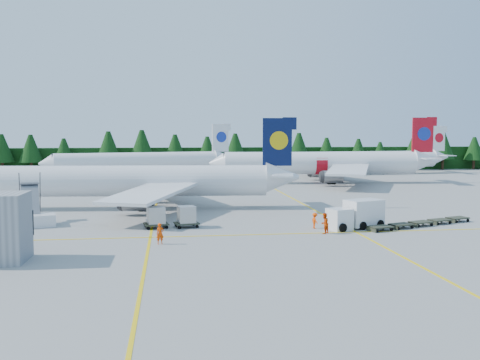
{
  "coord_description": "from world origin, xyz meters",
  "views": [
    {
      "loc": [
        -12.13,
        -55.94,
        9.73
      ],
      "look_at": [
        -2.86,
        14.15,
        3.5
      ],
      "focal_mm": 40.0,
      "sensor_mm": 36.0,
      "label": 1
    }
  ],
  "objects": [
    {
      "name": "airliner_far_right",
      "position": [
        34.1,
        65.01,
        3.57
      ],
      "size": [
        39.07,
        8.41,
        11.39
      ],
      "rotation": [
        0.0,
        0.0,
        0.13
      ],
      "color": "silver",
      "rests_on": "ground"
    },
    {
      "name": "uld_pair",
      "position": [
        -12.01,
        -1.14,
        1.25
      ],
      "size": [
        5.83,
        2.35,
        1.85
      ],
      "rotation": [
        0.0,
        0.0,
        0.2
      ],
      "color": "#353829",
      "rests_on": "ground"
    },
    {
      "name": "ground",
      "position": [
        0.0,
        0.0,
        0.0
      ],
      "size": [
        320.0,
        320.0,
        0.0
      ],
      "primitive_type": "plane",
      "color": "gray",
      "rests_on": "ground"
    },
    {
      "name": "airliner_red",
      "position": [
        16.19,
        44.86,
        3.83
      ],
      "size": [
        43.78,
        35.9,
        12.73
      ],
      "rotation": [
        0.0,
        0.0,
        -0.08
      ],
      "color": "silver",
      "rests_on": "ground"
    },
    {
      "name": "taxi_stripe_cross",
      "position": [
        0.0,
        -6.0,
        0.01
      ],
      "size": [
        80.0,
        0.25,
        0.01
      ],
      "primitive_type": "cube",
      "color": "yellow",
      "rests_on": "ground"
    },
    {
      "name": "crew_a",
      "position": [
        -13.03,
        -9.19,
        0.93
      ],
      "size": [
        0.75,
        0.58,
        1.85
      ],
      "primitive_type": "imported",
      "rotation": [
        0.0,
        0.0,
        0.21
      ],
      "color": "#E84104",
      "rests_on": "ground"
    },
    {
      "name": "treeline_hedge",
      "position": [
        0.0,
        82.0,
        3.0
      ],
      "size": [
        220.0,
        4.0,
        6.0
      ],
      "primitive_type": "cube",
      "color": "black",
      "rests_on": "ground"
    },
    {
      "name": "airliner_navy",
      "position": [
        -17.28,
        13.7,
        3.5
      ],
      "size": [
        40.09,
        32.89,
        11.66
      ],
      "rotation": [
        0.0,
        0.0,
        -0.08
      ],
      "color": "silver",
      "rests_on": "ground"
    },
    {
      "name": "crew_c",
      "position": [
        2.53,
        -3.44,
        0.81
      ],
      "size": [
        0.57,
        0.74,
        1.62
      ],
      "primitive_type": "imported",
      "rotation": [
        0.0,
        0.0,
        1.76
      ],
      "color": "#FF4805",
      "rests_on": "ground"
    },
    {
      "name": "taxi_stripe_a",
      "position": [
        -14.0,
        20.0,
        0.01
      ],
      "size": [
        0.25,
        120.0,
        0.01
      ],
      "primitive_type": "cube",
      "color": "yellow",
      "rests_on": "ground"
    },
    {
      "name": "airstairs",
      "position": [
        -26.56,
        1.72,
        0.94
      ],
      "size": [
        5.26,
        7.14,
        4.3
      ],
      "rotation": [
        0.0,
        0.0,
        0.26
      ],
      "color": "silver",
      "rests_on": "ground"
    },
    {
      "name": "taxi_stripe_b",
      "position": [
        6.0,
        20.0,
        0.01
      ],
      "size": [
        0.25,
        120.0,
        0.01
      ],
      "primitive_type": "cube",
      "color": "yellow",
      "rests_on": "ground"
    },
    {
      "name": "crew_b",
      "position": [
        2.69,
        -6.33,
        1.01
      ],
      "size": [
        1.24,
        1.22,
        2.01
      ],
      "primitive_type": "imported",
      "rotation": [
        0.0,
        0.0,
        3.86
      ],
      "color": "#D63904",
      "rests_on": "ground"
    },
    {
      "name": "service_truck",
      "position": [
        6.63,
        -3.95,
        1.43
      ],
      "size": [
        6.36,
        4.03,
        2.89
      ],
      "rotation": [
        0.0,
        0.0,
        0.34
      ],
      "color": "white",
      "rests_on": "ground"
    },
    {
      "name": "dolly_train",
      "position": [
        13.92,
        -3.56,
        0.43
      ],
      "size": [
        13.23,
        6.28,
        0.13
      ],
      "rotation": [
        0.0,
        0.0,
        0.31
      ],
      "color": "#353829",
      "rests_on": "ground"
    },
    {
      "name": "airliner_far_left",
      "position": [
        -19.86,
        59.15,
        3.68
      ],
      "size": [
        39.68,
        12.96,
        11.75
      ],
      "rotation": [
        0.0,
        0.0,
        0.25
      ],
      "color": "silver",
      "rests_on": "ground"
    }
  ]
}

